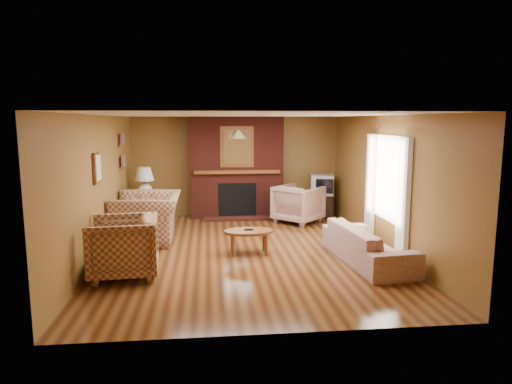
{
  "coord_description": "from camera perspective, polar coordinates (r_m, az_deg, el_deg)",
  "views": [
    {
      "loc": [
        -0.68,
        -7.88,
        2.3
      ],
      "look_at": [
        0.22,
        0.6,
        0.97
      ],
      "focal_mm": 32.0,
      "sensor_mm": 36.0,
      "label": 1
    }
  ],
  "objects": [
    {
      "name": "pendant_light",
      "position": [
        10.21,
        -2.24,
        7.2
      ],
      "size": [
        0.36,
        0.36,
        0.48
      ],
      "color": "black",
      "rests_on": "ceiling"
    },
    {
      "name": "floral_armchair",
      "position": [
        10.44,
        5.33,
        -1.48
      ],
      "size": [
        1.31,
        1.31,
        0.86
      ],
      "primitive_type": "imported",
      "rotation": [
        0.0,
        0.0,
        2.35
      ],
      "color": "#BCAD91",
      "rests_on": "floor"
    },
    {
      "name": "ceiling",
      "position": [
        7.91,
        -1.14,
        9.61
      ],
      "size": [
        6.5,
        6.5,
        0.0
      ],
      "primitive_type": "plane",
      "rotation": [
        3.14,
        0.0,
        0.0
      ],
      "color": "white",
      "rests_on": "wall_back"
    },
    {
      "name": "tv_stand",
      "position": [
        11.21,
        8.16,
        -1.66
      ],
      "size": [
        0.51,
        0.47,
        0.53
      ],
      "primitive_type": "cube",
      "rotation": [
        0.0,
        0.0,
        -0.05
      ],
      "color": "black",
      "rests_on": "floor"
    },
    {
      "name": "plaid_armchair",
      "position": [
        7.08,
        -16.27,
        -6.6
      ],
      "size": [
        1.07,
        1.05,
        0.91
      ],
      "primitive_type": "imported",
      "rotation": [
        0.0,
        0.0,
        -1.49
      ],
      "color": "maroon",
      "rests_on": "floor"
    },
    {
      "name": "coffee_table",
      "position": [
        7.96,
        -0.91,
        -5.18
      ],
      "size": [
        0.86,
        0.53,
        0.44
      ],
      "color": "brown",
      "rests_on": "floor"
    },
    {
      "name": "wall_right",
      "position": [
        8.57,
        15.79,
        1.17
      ],
      "size": [
        0.0,
        6.5,
        6.5
      ],
      "primitive_type": "plane",
      "rotation": [
        1.57,
        0.0,
        -1.57
      ],
      "color": "brown",
      "rests_on": "floor"
    },
    {
      "name": "wall_back",
      "position": [
        11.21,
        -2.54,
        3.24
      ],
      "size": [
        6.5,
        0.0,
        6.5
      ],
      "primitive_type": "plane",
      "rotation": [
        1.57,
        0.0,
        0.0
      ],
      "color": "brown",
      "rests_on": "floor"
    },
    {
      "name": "window_right",
      "position": [
        8.38,
        15.97,
        0.48
      ],
      "size": [
        0.1,
        1.85,
        2.0
      ],
      "color": "silver",
      "rests_on": "wall_right"
    },
    {
      "name": "fireplace",
      "position": [
        10.94,
        -2.45,
        3.01
      ],
      "size": [
        2.2,
        0.82,
        2.4
      ],
      "color": "#4F1811",
      "rests_on": "floor"
    },
    {
      "name": "floor",
      "position": [
        8.24,
        -1.09,
        -7.33
      ],
      "size": [
        6.5,
        6.5,
        0.0
      ],
      "primitive_type": "plane",
      "color": "#411F0D",
      "rests_on": "ground"
    },
    {
      "name": "floral_sofa",
      "position": [
        7.71,
        13.79,
        -6.38
      ],
      "size": [
        1.02,
        2.15,
        0.61
      ],
      "primitive_type": "imported",
      "rotation": [
        0.0,
        0.0,
        1.67
      ],
      "color": "#BCAD91",
      "rests_on": "floor"
    },
    {
      "name": "bookshelf",
      "position": [
        9.96,
        -16.29,
        4.88
      ],
      "size": [
        0.09,
        0.55,
        0.71
      ],
      "color": "brown",
      "rests_on": "wall_left"
    },
    {
      "name": "botanical_print",
      "position": [
        7.83,
        -19.25,
        2.89
      ],
      "size": [
        0.05,
        0.4,
        0.5
      ],
      "color": "brown",
      "rests_on": "wall_left"
    },
    {
      "name": "plaid_loveseat",
      "position": [
        9.02,
        -13.39,
        -3.15
      ],
      "size": [
        1.24,
        1.41,
        0.91
      ],
      "primitive_type": "imported",
      "rotation": [
        0.0,
        0.0,
        -1.57
      ],
      "color": "maroon",
      "rests_on": "floor"
    },
    {
      "name": "side_table",
      "position": [
        10.62,
        -13.63,
        -2.28
      ],
      "size": [
        0.46,
        0.46,
        0.58
      ],
      "primitive_type": "cube",
      "rotation": [
        0.0,
        0.0,
        0.07
      ],
      "color": "brown",
      "rests_on": "floor"
    },
    {
      "name": "table_lamp",
      "position": [
        10.51,
        -13.76,
        1.35
      ],
      "size": [
        0.42,
        0.42,
        0.7
      ],
      "color": "silver",
      "rests_on": "side_table"
    },
    {
      "name": "wall_front",
      "position": [
        4.81,
        2.22,
        -4.36
      ],
      "size": [
        6.5,
        0.0,
        6.5
      ],
      "primitive_type": "plane",
      "rotation": [
        -1.57,
        0.0,
        0.0
      ],
      "color": "brown",
      "rests_on": "floor"
    },
    {
      "name": "crt_tv",
      "position": [
        11.12,
        8.22,
        0.91
      ],
      "size": [
        0.61,
        0.61,
        0.49
      ],
      "color": "#A2A5AA",
      "rests_on": "tv_stand"
    },
    {
      "name": "wall_left",
      "position": [
        8.16,
        -18.88,
        0.66
      ],
      "size": [
        0.0,
        6.5,
        6.5
      ],
      "primitive_type": "plane",
      "rotation": [
        1.57,
        0.0,
        1.57
      ],
      "color": "brown",
      "rests_on": "floor"
    }
  ]
}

